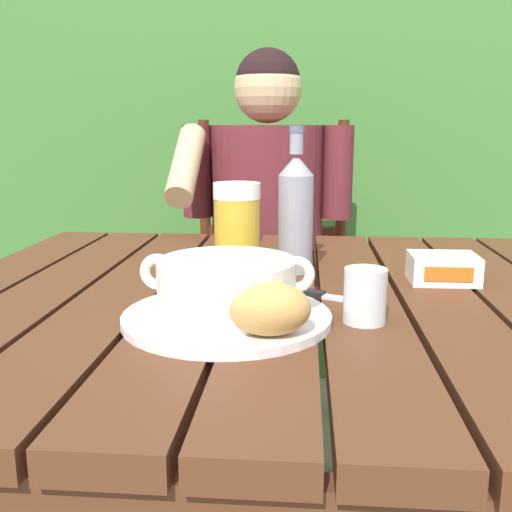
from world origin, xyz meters
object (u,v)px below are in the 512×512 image
object	(u,v)px
chair_near_diner	(270,288)
serving_plate	(227,317)
person_eating	(265,233)
butter_tub	(443,268)
soup_bowl	(227,285)
beer_glass	(237,231)
beer_bottle	(296,211)
bread_roll	(273,309)
table_knife	(322,296)
water_glass_small	(365,296)

from	to	relation	value
chair_near_diner	serving_plate	size ratio (longest dim) A/B	3.67
person_eating	butter_tub	size ratio (longest dim) A/B	11.03
serving_plate	soup_bowl	bearing A→B (deg)	-116.57
person_eating	beer_glass	bearing A→B (deg)	-90.36
soup_bowl	beer_bottle	xyz separation A→B (m)	(0.09, 0.29, 0.06)
bread_roll	soup_bowl	bearing A→B (deg)	130.60
chair_near_diner	person_eating	xyz separation A→B (m)	(-0.00, -0.20, 0.22)
beer_glass	butter_tub	distance (m)	0.36
chair_near_diner	beer_glass	size ratio (longest dim) A/B	6.26
table_knife	person_eating	bearing A→B (deg)	100.23
soup_bowl	bread_roll	xyz separation A→B (m)	(0.07, -0.08, -0.01)
serving_plate	butter_tub	distance (m)	0.42
person_eating	butter_tub	bearing A→B (deg)	-62.22
beer_glass	bread_roll	bearing A→B (deg)	-75.63
soup_bowl	water_glass_small	world-z (taller)	soup_bowl
water_glass_small	table_knife	world-z (taller)	water_glass_small
person_eating	serving_plate	distance (m)	0.90
soup_bowl	chair_near_diner	bearing A→B (deg)	90.24
table_knife	beer_bottle	bearing A→B (deg)	104.77
soup_bowl	bread_roll	size ratio (longest dim) A/B	2.13
beer_glass	butter_tub	xyz separation A→B (m)	(0.35, 0.01, -0.06)
butter_tub	table_knife	xyz separation A→B (m)	(-0.21, -0.11, -0.02)
butter_tub	beer_bottle	bearing A→B (deg)	167.44
chair_near_diner	bread_roll	distance (m)	1.21
beer_glass	water_glass_small	size ratio (longest dim) A/B	2.24
beer_glass	soup_bowl	bearing A→B (deg)	-87.09
bread_roll	water_glass_small	distance (m)	0.15
person_eating	water_glass_small	bearing A→B (deg)	-77.64
serving_plate	beer_glass	bearing A→B (deg)	92.91
beer_glass	table_knife	bearing A→B (deg)	-36.67
beer_glass	water_glass_small	xyz separation A→B (m)	(0.20, -0.22, -0.05)
person_eating	table_knife	bearing A→B (deg)	-79.77
butter_tub	soup_bowl	bearing A→B (deg)	-145.14
soup_bowl	bread_roll	distance (m)	0.10
soup_bowl	bread_roll	bearing A→B (deg)	-49.40
serving_plate	beer_glass	world-z (taller)	beer_glass
person_eating	beer_bottle	bearing A→B (deg)	-81.09
beer_glass	beer_bottle	bearing A→B (deg)	32.82
bread_roll	beer_bottle	size ratio (longest dim) A/B	0.43
soup_bowl	serving_plate	bearing A→B (deg)	63.43
beer_bottle	water_glass_small	distance (m)	0.31
beer_glass	table_knife	world-z (taller)	beer_glass
serving_plate	beer_glass	size ratio (longest dim) A/B	1.70
beer_bottle	chair_near_diner	bearing A→B (deg)	96.55
beer_bottle	water_glass_small	xyz separation A→B (m)	(0.10, -0.28, -0.07)
serving_plate	table_knife	bearing A→B (deg)	42.82
soup_bowl	beer_glass	bearing A→B (deg)	92.91
beer_bottle	table_knife	size ratio (longest dim) A/B	1.72
water_glass_small	table_knife	xyz separation A→B (m)	(-0.05, 0.11, -0.03)
serving_plate	bread_roll	distance (m)	0.11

